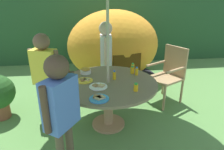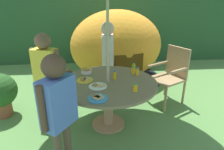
# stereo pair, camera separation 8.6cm
# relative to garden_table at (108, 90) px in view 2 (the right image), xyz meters

# --- Properties ---
(ground_plane) EXTENTS (10.00, 10.00, 0.02)m
(ground_plane) POSITION_rel_garden_table_xyz_m (0.00, 0.00, -0.57)
(ground_plane) COLOR #548442
(hedge_backdrop) EXTENTS (9.00, 0.70, 2.13)m
(hedge_backdrop) POSITION_rel_garden_table_xyz_m (0.00, 3.31, 0.50)
(hedge_backdrop) COLOR #234C28
(hedge_backdrop) RESTS_ON ground_plane
(garden_table) EXTENTS (1.34, 1.34, 0.69)m
(garden_table) POSITION_rel_garden_table_xyz_m (0.00, 0.00, 0.00)
(garden_table) COLOR tan
(garden_table) RESTS_ON ground_plane
(wooden_chair) EXTENTS (0.66, 0.64, 0.98)m
(wooden_chair) POSITION_rel_garden_table_xyz_m (1.13, 0.62, -0.02)
(wooden_chair) COLOR tan
(wooden_chair) RESTS_ON ground_plane
(dome_tent) EXTENTS (2.44, 2.44, 1.52)m
(dome_tent) POSITION_rel_garden_table_xyz_m (0.31, 1.82, 0.19)
(dome_tent) COLOR orange
(dome_tent) RESTS_ON ground_plane
(potted_plant) EXTENTS (0.52, 0.52, 0.70)m
(potted_plant) POSITION_rel_garden_table_xyz_m (-1.64, 0.39, -0.15)
(potted_plant) COLOR brown
(potted_plant) RESTS_ON ground_plane
(child_in_white_shirt) EXTENTS (0.23, 0.46, 1.38)m
(child_in_white_shirt) POSITION_rel_garden_table_xyz_m (0.06, 0.96, 0.32)
(child_in_white_shirt) COLOR navy
(child_in_white_shirt) RESTS_ON ground_plane
(child_in_yellow_shirt) EXTENTS (0.43, 0.28, 1.32)m
(child_in_yellow_shirt) POSITION_rel_garden_table_xyz_m (-0.87, 0.28, 0.28)
(child_in_yellow_shirt) COLOR navy
(child_in_yellow_shirt) RESTS_ON ground_plane
(child_in_blue_shirt) EXTENTS (0.35, 0.39, 1.31)m
(child_in_blue_shirt) POSITION_rel_garden_table_xyz_m (-0.53, -0.79, 0.28)
(child_in_blue_shirt) COLOR brown
(child_in_blue_shirt) RESTS_ON ground_plane
(snack_bowl) EXTENTS (0.16, 0.16, 0.09)m
(snack_bowl) POSITION_rel_garden_table_xyz_m (-0.30, 0.37, 0.17)
(snack_bowl) COLOR white
(snack_bowl) RESTS_ON garden_table
(plate_center_back) EXTENTS (0.23, 0.23, 0.03)m
(plate_center_back) POSITION_rel_garden_table_xyz_m (-0.15, -0.47, 0.14)
(plate_center_back) COLOR #338CD8
(plate_center_back) RESTS_ON garden_table
(plate_back_edge) EXTENTS (0.24, 0.24, 0.03)m
(plate_back_edge) POSITION_rel_garden_table_xyz_m (-0.14, -0.15, 0.14)
(plate_back_edge) COLOR white
(plate_back_edge) RESTS_ON garden_table
(plate_mid_left) EXTENTS (0.23, 0.23, 0.03)m
(plate_mid_left) POSITION_rel_garden_table_xyz_m (-0.32, 0.07, 0.14)
(plate_mid_left) COLOR yellow
(plate_mid_left) RESTS_ON garden_table
(juice_bottle_near_left) EXTENTS (0.05, 0.05, 0.13)m
(juice_bottle_near_left) POSITION_rel_garden_table_xyz_m (0.10, 0.08, 0.19)
(juice_bottle_near_left) COLOR yellow
(juice_bottle_near_left) RESTS_ON garden_table
(juice_bottle_near_right) EXTENTS (0.05, 0.05, 0.12)m
(juice_bottle_near_right) POSITION_rel_garden_table_xyz_m (-0.54, 0.22, 0.18)
(juice_bottle_near_right) COLOR yellow
(juice_bottle_near_right) RESTS_ON garden_table
(juice_bottle_far_left) EXTENTS (0.06, 0.06, 0.12)m
(juice_bottle_far_left) POSITION_rel_garden_table_xyz_m (0.40, 0.28, 0.18)
(juice_bottle_far_left) COLOR yellow
(juice_bottle_far_left) RESTS_ON garden_table
(juice_bottle_far_right) EXTENTS (0.05, 0.05, 0.11)m
(juice_bottle_far_right) POSITION_rel_garden_table_xyz_m (0.43, 0.42, 0.18)
(juice_bottle_far_right) COLOR yellow
(juice_bottle_far_right) RESTS_ON garden_table
(juice_bottle_center_front) EXTENTS (0.06, 0.06, 0.11)m
(juice_bottle_center_front) POSITION_rel_garden_table_xyz_m (0.31, -0.32, 0.18)
(juice_bottle_center_front) COLOR yellow
(juice_bottle_center_front) RESTS_ON garden_table
(juice_bottle_mid_right) EXTENTS (0.04, 0.04, 0.13)m
(juice_bottle_mid_right) POSITION_rel_garden_table_xyz_m (0.44, 0.20, 0.19)
(juice_bottle_mid_right) COLOR yellow
(juice_bottle_mid_right) RESTS_ON garden_table
(cup_near) EXTENTS (0.06, 0.06, 0.07)m
(cup_near) POSITION_rel_garden_table_xyz_m (-0.58, 0.02, 0.16)
(cup_near) COLOR #E04C47
(cup_near) RESTS_ON garden_table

